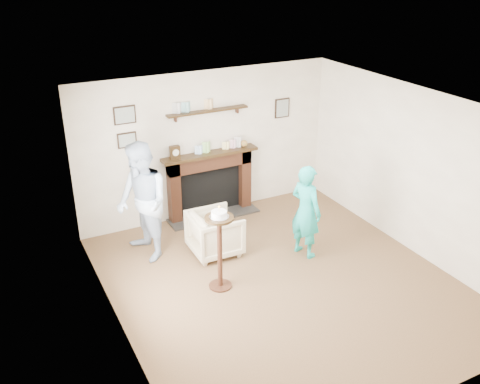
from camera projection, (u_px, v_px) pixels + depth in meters
name	position (u px, v px, depth m)	size (l,w,h in m)	color
ground	(282.00, 283.00, 7.46)	(5.00, 5.00, 0.00)	brown
room_shell	(259.00, 158.00, 7.35)	(4.54, 5.02, 2.52)	beige
armchair	(215.00, 252.00, 8.21)	(0.71, 0.73, 0.67)	#C5B792
man	(147.00, 256.00, 8.12)	(0.87, 0.68, 1.80)	silver
woman	(303.00, 253.00, 8.18)	(0.53, 0.35, 1.44)	#20B2B9
pedestal_table	(220.00, 238.00, 7.07)	(0.39, 0.39, 1.24)	black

